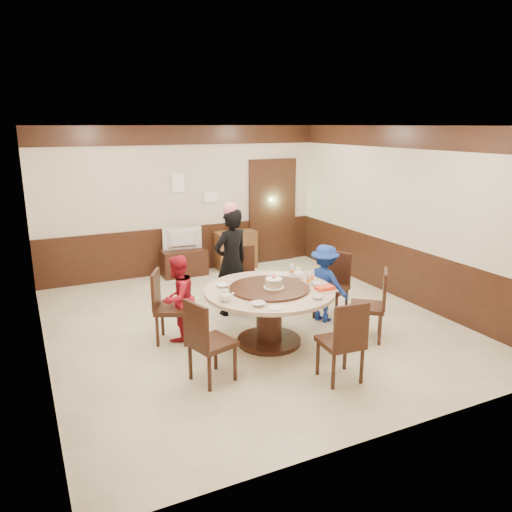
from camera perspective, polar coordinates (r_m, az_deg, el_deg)
name	(u,v)px	position (r m, az deg, el deg)	size (l,w,h in m)	color
room	(250,252)	(7.03, -0.74, 0.50)	(6.00, 6.04, 2.84)	beige
banquet_table	(269,305)	(6.54, 1.53, -5.61)	(1.70, 1.70, 0.78)	black
chair_0	(331,297)	(7.59, 8.60, -4.68)	(0.61, 0.60, 0.97)	black
chair_1	(244,290)	(7.83, -1.33, -3.89)	(0.52, 0.52, 0.97)	black
chair_2	(171,319)	(6.78, -9.65, -7.15)	(0.59, 0.59, 0.97)	black
chair_3	(211,356)	(5.73, -5.19, -11.26)	(0.55, 0.55, 0.97)	black
chair_4	(341,355)	(5.80, 9.67, -11.09)	(0.47, 0.48, 0.97)	black
chair_5	(368,317)	(6.92, 12.71, -6.85)	(0.62, 0.62, 0.97)	black
person_standing	(231,262)	(7.49, -2.85, -0.69)	(0.59, 0.39, 1.63)	black
person_red	(178,298)	(6.73, -8.92, -4.78)	(0.57, 0.44, 1.16)	#AE1727
person_blue	(324,283)	(7.35, 7.83, -3.10)	(0.74, 0.43, 1.15)	navy
birthday_cake	(274,283)	(6.42, 2.05, -3.11)	(0.27, 0.27, 0.19)	white
teapot_left	(225,297)	(6.03, -3.62, -4.66)	(0.17, 0.15, 0.13)	white
teapot_right	(298,274)	(6.92, 4.87, -2.09)	(0.17, 0.15, 0.13)	white
bowl_0	(223,286)	(6.57, -3.83, -3.38)	(0.16, 0.16, 0.04)	white
bowl_1	(317,297)	(6.16, 7.02, -4.70)	(0.13, 0.13, 0.04)	white
bowl_2	(258,304)	(5.89, 0.26, -5.49)	(0.17, 0.17, 0.04)	white
bowl_3	(316,284)	(6.68, 6.89, -3.15)	(0.13, 0.13, 0.04)	white
saucer_near	(276,308)	(5.82, 2.28, -5.94)	(0.18, 0.18, 0.01)	white
saucer_far	(281,274)	(7.09, 2.93, -2.10)	(0.18, 0.18, 0.01)	white
shrimp_platter	(324,289)	(6.45, 7.83, -3.76)	(0.30, 0.20, 0.06)	white
bottle_0	(309,279)	(6.64, 6.04, -2.69)	(0.06, 0.06, 0.16)	silver
bottle_1	(312,276)	(6.77, 6.43, -2.34)	(0.06, 0.06, 0.16)	silver
bottle_2	(292,270)	(7.03, 4.10, -1.64)	(0.06, 0.06, 0.16)	silver
tv_stand	(184,262)	(9.67, -8.25, -0.73)	(0.85, 0.45, 0.50)	black
television	(183,239)	(9.56, -8.35, 1.95)	(0.75, 0.10, 0.43)	gray
side_cabinet	(236,250)	(10.03, -2.35, 0.72)	(0.80, 0.40, 0.75)	brown
thermos	(236,222)	(9.91, -2.35, 3.89)	(0.15, 0.15, 0.38)	silver
notice_left	(178,183)	(9.58, -8.87, 8.25)	(0.25, 0.00, 0.35)	white
notice_right	(211,197)	(9.83, -5.16, 6.76)	(0.30, 0.00, 0.22)	white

